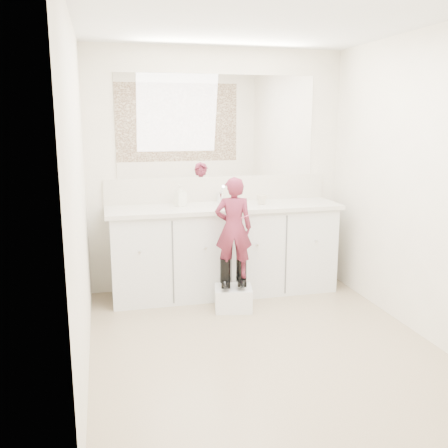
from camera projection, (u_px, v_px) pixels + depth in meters
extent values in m
plane|color=#887B59|center=(262.00, 344.00, 3.88)|extent=(3.00, 3.00, 0.00)
plane|color=white|center=(267.00, 16.00, 3.38)|extent=(3.00, 3.00, 0.00)
plane|color=beige|center=(218.00, 171.00, 5.05)|extent=(2.60, 0.00, 2.60)
plane|color=beige|center=(372.00, 239.00, 2.20)|extent=(2.60, 0.00, 2.60)
plane|color=beige|center=(79.00, 198.00, 3.32)|extent=(0.00, 3.00, 3.00)
plane|color=beige|center=(421.00, 186.00, 3.93)|extent=(0.00, 3.00, 3.00)
cube|color=silver|center=(224.00, 251.00, 4.95)|extent=(2.20, 0.55, 0.85)
cube|color=beige|center=(224.00, 208.00, 4.85)|extent=(2.28, 0.58, 0.04)
cube|color=beige|center=(218.00, 189.00, 5.08)|extent=(2.28, 0.03, 0.25)
cube|color=white|center=(218.00, 127.00, 4.95)|extent=(2.00, 0.02, 1.00)
cube|color=#472819|center=(377.00, 136.00, 2.12)|extent=(2.00, 0.01, 1.20)
cylinder|color=silver|center=(220.00, 198.00, 4.99)|extent=(0.08, 0.08, 0.10)
imported|color=beige|center=(262.00, 199.00, 4.90)|extent=(0.12, 0.12, 0.10)
imported|color=white|center=(180.00, 195.00, 4.80)|extent=(0.12, 0.12, 0.21)
cube|color=silver|center=(233.00, 298.00, 4.56)|extent=(0.38, 0.34, 0.21)
imported|color=#AD355B|center=(234.00, 228.00, 4.42)|extent=(0.37, 0.28, 0.91)
cylinder|color=#E35880|center=(242.00, 218.00, 4.39)|extent=(0.14, 0.04, 0.06)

